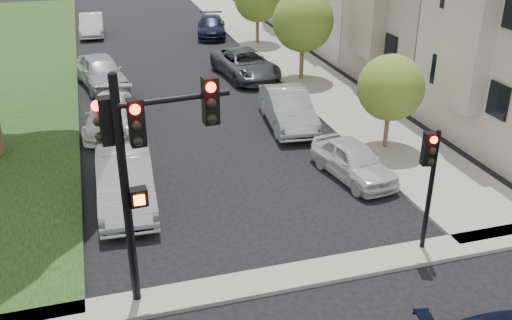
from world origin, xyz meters
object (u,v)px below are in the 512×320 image
object	(u,v)px
traffic_signal_main	(142,151)
car_parked_2	(245,64)
car_parked_0	(353,161)
car_parked_5	(125,181)
small_tree_b	(303,21)
car_parked_1	(288,108)
car_parked_4	(211,27)
car_parked_7	(101,72)
traffic_signal_secondary	(429,170)
car_parked_6	(110,114)
car_parked_9	(92,25)
small_tree_a	(391,88)

from	to	relation	value
traffic_signal_main	car_parked_2	xyz separation A→B (m)	(6.93, 16.89, -3.19)
car_parked_0	car_parked_2	world-z (taller)	car_parked_2
car_parked_5	traffic_signal_main	bearing A→B (deg)	-84.86
small_tree_b	car_parked_1	distance (m)	6.81
car_parked_4	car_parked_7	size ratio (longest dim) A/B	0.97
car_parked_0	traffic_signal_main	bearing A→B (deg)	-157.28
traffic_signal_secondary	car_parked_6	world-z (taller)	traffic_signal_secondary
small_tree_b	traffic_signal_main	bearing A→B (deg)	-121.65
car_parked_9	car_parked_0	bearing A→B (deg)	-69.56
traffic_signal_secondary	car_parked_9	distance (m)	30.30
small_tree_a	car_parked_6	world-z (taller)	small_tree_a
car_parked_0	car_parked_5	distance (m)	7.61
car_parked_6	car_parked_5	bearing A→B (deg)	-79.96
car_parked_5	car_parked_7	size ratio (longest dim) A/B	1.02
car_parked_4	car_parked_7	bearing A→B (deg)	-117.48
car_parked_7	car_parked_9	world-z (taller)	car_parked_7
small_tree_a	car_parked_2	distance (m)	10.97
traffic_signal_secondary	car_parked_7	bearing A→B (deg)	113.57
car_parked_9	small_tree_b	bearing A→B (deg)	-50.94
traffic_signal_main	car_parked_6	world-z (taller)	traffic_signal_main
traffic_signal_main	car_parked_7	xyz separation A→B (m)	(-0.42, 17.32, -3.12)
small_tree_a	traffic_signal_main	distance (m)	11.58
small_tree_b	traffic_signal_secondary	bearing A→B (deg)	-98.76
small_tree_b	car_parked_4	world-z (taller)	small_tree_b
car_parked_1	car_parked_6	bearing A→B (deg)	172.63
car_parked_6	car_parked_9	size ratio (longest dim) A/B	1.04
car_parked_4	car_parked_5	distance (m)	22.98
traffic_signal_main	car_parked_1	bearing A→B (deg)	55.10
car_parked_2	car_parked_4	world-z (taller)	car_parked_2
small_tree_a	car_parked_0	xyz separation A→B (m)	(-2.21, -1.83, -1.81)
car_parked_2	car_parked_6	size ratio (longest dim) A/B	1.15
car_parked_7	car_parked_1	bearing A→B (deg)	-57.03
car_parked_1	car_parked_9	size ratio (longest dim) A/B	1.08
traffic_signal_main	car_parked_0	world-z (taller)	traffic_signal_main
small_tree_a	car_parked_6	xyz separation A→B (m)	(-9.90, 5.02, -1.79)
car_parked_0	car_parked_4	xyz separation A→B (m)	(-0.11, 22.07, 0.02)
small_tree_a	car_parked_9	distance (m)	25.02
car_parked_4	traffic_signal_main	bearing A→B (deg)	-93.23
car_parked_6	car_parked_7	bearing A→B (deg)	99.91
car_parked_0	car_parked_2	distance (m)	12.35
small_tree_b	car_parked_0	world-z (taller)	small_tree_b
car_parked_2	car_parked_0	bearing A→B (deg)	-95.22
small_tree_b	traffic_signal_main	xyz separation A→B (m)	(-9.55, -15.50, 0.84)
small_tree_a	car_parked_4	size ratio (longest dim) A/B	0.81
small_tree_a	car_parked_0	world-z (taller)	small_tree_a
car_parked_7	car_parked_9	xyz separation A→B (m)	(-0.11, 11.90, -0.08)
small_tree_a	car_parked_0	bearing A→B (deg)	-140.35
traffic_signal_main	car_parked_4	world-z (taller)	traffic_signal_main
car_parked_4	car_parked_6	world-z (taller)	car_parked_4
car_parked_4	car_parked_6	bearing A→B (deg)	-104.52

